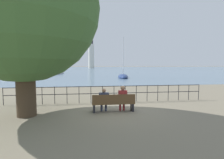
{
  "coord_description": "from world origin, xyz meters",
  "views": [
    {
      "loc": [
        -1.24,
        -8.56,
        2.33
      ],
      "look_at": [
        0.0,
        0.5,
        1.58
      ],
      "focal_mm": 28.0,
      "sensor_mm": 36.0,
      "label": 1
    }
  ],
  "objects_px": {
    "sailboat_1": "(7,74)",
    "seated_person_right": "(123,97)",
    "park_bench": "(114,103)",
    "sailboat_2": "(56,73)",
    "harbor_lighthouse": "(91,55)",
    "shade_tree": "(23,6)",
    "sailboat_0": "(123,76)",
    "seated_person_left": "(104,99)"
  },
  "relations": [
    {
      "from": "sailboat_1",
      "to": "seated_person_right",
      "type": "bearing_deg",
      "value": -76.58
    },
    {
      "from": "park_bench",
      "to": "sailboat_1",
      "type": "distance_m",
      "value": 40.39
    },
    {
      "from": "sailboat_2",
      "to": "park_bench",
      "type": "bearing_deg",
      "value": -63.1
    },
    {
      "from": "sailboat_2",
      "to": "harbor_lighthouse",
      "type": "bearing_deg",
      "value": 96.67
    },
    {
      "from": "shade_tree",
      "to": "sailboat_0",
      "type": "height_order",
      "value": "shade_tree"
    },
    {
      "from": "seated_person_left",
      "to": "sailboat_1",
      "type": "relative_size",
      "value": 0.09
    },
    {
      "from": "sailboat_1",
      "to": "seated_person_left",
      "type": "bearing_deg",
      "value": -77.75
    },
    {
      "from": "park_bench",
      "to": "shade_tree",
      "type": "bearing_deg",
      "value": -178.2
    },
    {
      "from": "seated_person_left",
      "to": "harbor_lighthouse",
      "type": "height_order",
      "value": "harbor_lighthouse"
    },
    {
      "from": "sailboat_1",
      "to": "sailboat_0",
      "type": "bearing_deg",
      "value": -41.81
    },
    {
      "from": "park_bench",
      "to": "sailboat_1",
      "type": "relative_size",
      "value": 0.16
    },
    {
      "from": "seated_person_left",
      "to": "park_bench",
      "type": "bearing_deg",
      "value": -9.59
    },
    {
      "from": "park_bench",
      "to": "sailboat_0",
      "type": "relative_size",
      "value": 0.27
    },
    {
      "from": "seated_person_left",
      "to": "shade_tree",
      "type": "bearing_deg",
      "value": -176.69
    },
    {
      "from": "sailboat_0",
      "to": "sailboat_2",
      "type": "height_order",
      "value": "sailboat_2"
    },
    {
      "from": "park_bench",
      "to": "sailboat_2",
      "type": "xyz_separation_m",
      "value": [
        -9.58,
        38.82,
        -0.11
      ]
    },
    {
      "from": "shade_tree",
      "to": "seated_person_right",
      "type": "distance_m",
      "value": 6.21
    },
    {
      "from": "sailboat_2",
      "to": "harbor_lighthouse",
      "type": "height_order",
      "value": "harbor_lighthouse"
    },
    {
      "from": "seated_person_left",
      "to": "sailboat_2",
      "type": "bearing_deg",
      "value": 103.23
    },
    {
      "from": "sailboat_0",
      "to": "sailboat_2",
      "type": "bearing_deg",
      "value": 140.97
    },
    {
      "from": "sailboat_2",
      "to": "seated_person_left",
      "type": "bearing_deg",
      "value": -63.73
    },
    {
      "from": "sailboat_2",
      "to": "seated_person_right",
      "type": "bearing_deg",
      "value": -62.42
    },
    {
      "from": "shade_tree",
      "to": "sailboat_0",
      "type": "relative_size",
      "value": 1.06
    },
    {
      "from": "sailboat_1",
      "to": "harbor_lighthouse",
      "type": "bearing_deg",
      "value": 61.13
    },
    {
      "from": "sailboat_0",
      "to": "harbor_lighthouse",
      "type": "xyz_separation_m",
      "value": [
        -3.75,
        114.24,
        10.95
      ]
    },
    {
      "from": "shade_tree",
      "to": "harbor_lighthouse",
      "type": "distance_m",
      "value": 137.99
    },
    {
      "from": "seated_person_right",
      "to": "sailboat_2",
      "type": "height_order",
      "value": "sailboat_2"
    },
    {
      "from": "seated_person_left",
      "to": "sailboat_1",
      "type": "xyz_separation_m",
      "value": [
        -19.6,
        34.97,
        -0.25
      ]
    },
    {
      "from": "sailboat_0",
      "to": "sailboat_1",
      "type": "bearing_deg",
      "value": 162.46
    },
    {
      "from": "sailboat_0",
      "to": "sailboat_1",
      "type": "distance_m",
      "value": 27.83
    },
    {
      "from": "seated_person_left",
      "to": "sailboat_2",
      "type": "xyz_separation_m",
      "value": [
        -9.11,
        38.74,
        -0.32
      ]
    },
    {
      "from": "sailboat_0",
      "to": "shade_tree",
      "type": "bearing_deg",
      "value": -104.26
    },
    {
      "from": "seated_person_left",
      "to": "sailboat_0",
      "type": "xyz_separation_m",
      "value": [
        5.67,
        23.3,
        -0.4
      ]
    },
    {
      "from": "shade_tree",
      "to": "harbor_lighthouse",
      "type": "relative_size",
      "value": 0.35
    },
    {
      "from": "sailboat_0",
      "to": "park_bench",
      "type": "bearing_deg",
      "value": -95.28
    },
    {
      "from": "sailboat_2",
      "to": "harbor_lighthouse",
      "type": "relative_size",
      "value": 0.38
    },
    {
      "from": "shade_tree",
      "to": "park_bench",
      "type": "height_order",
      "value": "shade_tree"
    },
    {
      "from": "shade_tree",
      "to": "sailboat_1",
      "type": "distance_m",
      "value": 38.91
    },
    {
      "from": "shade_tree",
      "to": "seated_person_left",
      "type": "relative_size",
      "value": 7.08
    },
    {
      "from": "seated_person_right",
      "to": "harbor_lighthouse",
      "type": "height_order",
      "value": "harbor_lighthouse"
    },
    {
      "from": "shade_tree",
      "to": "park_bench",
      "type": "xyz_separation_m",
      "value": [
        4.07,
        0.13,
        -4.51
      ]
    },
    {
      "from": "sailboat_1",
      "to": "sailboat_2",
      "type": "bearing_deg",
      "value": 2.78
    }
  ]
}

